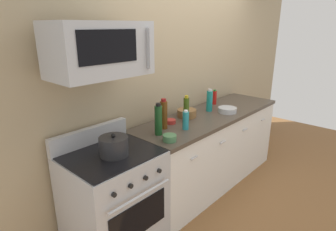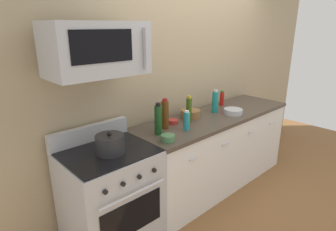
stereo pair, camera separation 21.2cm
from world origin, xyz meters
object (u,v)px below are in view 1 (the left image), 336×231
bottle_wine_green (158,120)px  bowl_steel_prep (227,110)px  bottle_sparkling_teal (209,101)px  bowl_wooden_salad (187,113)px  bottle_wine_amber (164,115)px  bowl_red_small (170,121)px  range_oven (114,200)px  stockpot (114,146)px  bottle_dish_soap (186,120)px  bottle_olive_oil (186,110)px  microwave (100,49)px  bowl_green_glaze (170,138)px  bottle_hot_sauce_red (214,97)px

bottle_wine_green → bowl_steel_prep: bottle_wine_green is taller
bottle_sparkling_teal → bowl_steel_prep: (0.10, -0.19, -0.10)m
bottle_wine_green → bowl_wooden_salad: 0.63m
bottle_wine_amber → bowl_red_small: bottle_wine_amber is taller
range_oven → bowl_red_small: range_oven is taller
range_oven → bottle_sparkling_teal: 1.64m
range_oven → stockpot: size_ratio=4.57×
bottle_dish_soap → range_oven: bearing=172.8°
bowl_steel_prep → stockpot: bearing=177.7°
bottle_olive_oil → bowl_steel_prep: bearing=-13.7°
range_oven → microwave: (0.00, 0.04, 1.28)m
bottle_sparkling_teal → bowl_green_glaze: (-1.01, -0.26, -0.10)m
range_oven → bottle_wine_green: bearing=-0.1°
bottle_dish_soap → bowl_green_glaze: size_ratio=1.59×
bottle_olive_oil → stockpot: bearing=-175.4°
bowl_wooden_salad → bottle_olive_oil: bearing=-144.2°
bottle_hot_sauce_red → bottle_wine_amber: bearing=-173.4°
bottle_wine_amber → bottle_sparkling_teal: bearing=0.1°
bottle_wine_green → bowl_wooden_salad: (0.60, 0.14, -0.10)m
bowl_green_glaze → stockpot: size_ratio=0.54×
microwave → bowl_green_glaze: bearing=-24.4°
microwave → bottle_hot_sauce_red: microwave is taller
bottle_hot_sauce_red → bottle_dish_soap: size_ratio=0.97×
bottle_sparkling_teal → bottle_wine_amber: bearing=-179.9°
bowl_red_small → stockpot: bearing=-168.5°
bottle_olive_oil → bowl_wooden_salad: 0.20m
bowl_red_small → bowl_steel_prep: bearing=-18.0°
microwave → stockpot: size_ratio=3.18×
range_oven → bottle_wine_amber: bearing=5.8°
microwave → bowl_red_small: size_ratio=6.48×
bowl_steel_prep → bowl_wooden_salad: (-0.46, 0.25, 0.01)m
bottle_wine_green → bowl_steel_prep: bearing=-6.3°
range_oven → bottle_dish_soap: bearing=-7.2°
bottle_wine_green → bowl_green_glaze: bearing=-104.2°
bottle_hot_sauce_red → bowl_wooden_salad: size_ratio=0.89×
microwave → bottle_sparkling_teal: size_ratio=2.72×
bottle_hot_sauce_red → bottle_sparkling_teal: size_ratio=0.71×
bottle_olive_oil → bowl_green_glaze: 0.56m
bowl_red_small → stockpot: stockpot is taller
stockpot → bottle_sparkling_teal: bearing=4.8°
microwave → bottle_wine_green: 0.89m
bottle_wine_amber → bottle_wine_green: size_ratio=1.00×
stockpot → bowl_wooden_salad: bearing=9.1°
bowl_red_small → range_oven: bearing=-171.9°
bottle_sparkling_teal → bowl_green_glaze: bearing=-165.4°
microwave → bottle_sparkling_teal: bearing=1.1°
bottle_wine_amber → bowl_red_small: (0.16, 0.05, -0.13)m
bottle_hot_sauce_red → bottle_olive_oil: bottle_olive_oil is taller
range_oven → bowl_red_small: bearing=8.1°
bowl_steel_prep → range_oven: bearing=175.8°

